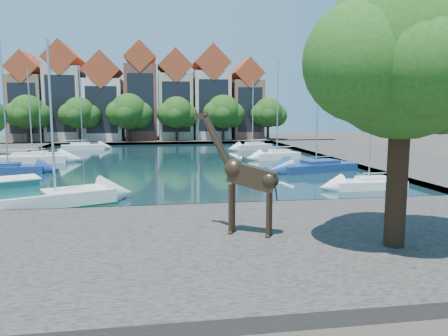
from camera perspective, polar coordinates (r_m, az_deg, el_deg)
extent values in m
plane|color=#38332B|center=(25.30, -4.70, -5.79)|extent=(160.00, 160.00, 0.00)
cube|color=black|center=(48.92, -6.87, 0.79)|extent=(38.00, 50.00, 0.08)
cube|color=#4D4643|center=(18.51, -3.02, -10.06)|extent=(50.00, 14.00, 0.50)
cube|color=#4D4643|center=(80.75, -7.77, 3.65)|extent=(60.00, 16.00, 0.50)
cube|color=#4D4643|center=(55.74, 19.76, 1.45)|extent=(14.00, 52.00, 0.50)
cylinder|color=#332114|center=(18.31, 21.68, -1.15)|extent=(0.80, 0.80, 5.50)
sphere|color=#174F16|center=(18.23, 22.43, 13.52)|extent=(6.40, 6.40, 6.40)
sphere|color=#174F16|center=(19.47, 26.78, 10.98)|extent=(4.80, 4.80, 4.80)
sphere|color=#174F16|center=(17.00, 17.89, 13.10)|extent=(4.48, 4.48, 4.48)
cube|color=#806045|center=(83.27, -24.00, 7.14)|extent=(5.39, 9.00, 11.00)
cube|color=#9D3D1F|center=(83.55, -24.26, 11.74)|extent=(5.44, 9.18, 5.44)
cube|color=black|center=(78.94, -24.83, 7.09)|extent=(4.40, 0.05, 8.25)
cube|color=#BEAC92|center=(81.95, -19.94, 7.87)|extent=(5.88, 9.00, 12.50)
cube|color=#9D3D1F|center=(82.38, -20.18, 13.13)|extent=(5.94, 9.18, 5.94)
cube|color=black|center=(77.56, -20.56, 7.87)|extent=(4.80, 0.05, 9.38)
cube|color=silver|center=(81.00, -15.35, 7.35)|extent=(6.37, 9.00, 10.50)
cube|color=#9D3D1F|center=(81.26, -15.52, 12.06)|extent=(6.43, 9.18, 6.43)
cube|color=black|center=(76.54, -15.71, 7.33)|extent=(5.20, 0.05, 7.88)
cube|color=brown|center=(80.57, -10.73, 8.38)|extent=(5.39, 9.00, 13.00)
cube|color=#9D3D1F|center=(81.04, -10.87, 13.83)|extent=(5.44, 9.18, 5.44)
cube|color=black|center=(76.09, -10.83, 8.42)|extent=(4.40, 0.05, 9.75)
cube|color=tan|center=(80.62, -6.41, 7.93)|extent=(5.88, 9.00, 11.50)
cube|color=#9D3D1F|center=(80.96, -6.49, 12.94)|extent=(5.94, 9.18, 5.94)
cube|color=black|center=(76.15, -6.25, 7.95)|extent=(4.80, 0.05, 8.62)
cube|color=beige|center=(81.19, -1.78, 8.15)|extent=(6.37, 9.00, 12.00)
cube|color=#9D3D1F|center=(81.59, -1.81, 13.37)|extent=(6.43, 9.18, 6.43)
cube|color=black|center=(76.75, -1.35, 8.17)|extent=(5.20, 0.05, 9.00)
cube|color=brown|center=(82.27, 2.75, 7.62)|extent=(5.39, 9.00, 10.50)
cube|color=#9D3D1F|center=(82.51, 2.78, 12.11)|extent=(5.44, 9.18, 5.44)
cube|color=black|center=(77.89, 3.43, 7.60)|extent=(4.40, 0.05, 7.88)
cylinder|color=#332114|center=(77.79, -24.16, 4.25)|extent=(0.50, 0.50, 3.20)
sphere|color=#12360F|center=(77.70, -24.30, 6.67)|extent=(5.60, 5.60, 5.60)
sphere|color=#12360F|center=(77.58, -23.01, 6.32)|extent=(4.20, 4.20, 4.20)
sphere|color=#12360F|center=(77.73, -25.46, 6.40)|extent=(3.92, 3.92, 3.92)
cylinder|color=#332114|center=(76.11, -18.32, 4.48)|extent=(0.50, 0.50, 3.20)
sphere|color=#12360F|center=(76.02, -18.42, 6.85)|extent=(5.20, 5.20, 5.20)
sphere|color=#12360F|center=(76.08, -17.20, 6.51)|extent=(3.90, 3.90, 3.90)
sphere|color=#12360F|center=(75.87, -19.54, 6.61)|extent=(3.64, 3.64, 3.64)
cylinder|color=#332114|center=(75.24, -12.28, 4.66)|extent=(0.50, 0.50, 3.20)
sphere|color=#12360F|center=(75.15, -12.36, 7.25)|extent=(6.00, 6.00, 6.00)
sphere|color=#12360F|center=(75.38, -10.95, 6.83)|extent=(4.50, 4.50, 4.50)
sphere|color=#12360F|center=(74.86, -13.64, 6.98)|extent=(4.20, 4.20, 4.20)
cylinder|color=#332114|center=(75.23, -6.17, 4.79)|extent=(0.50, 0.50, 3.20)
sphere|color=#12360F|center=(75.13, -6.20, 7.24)|extent=(5.40, 5.40, 5.40)
sphere|color=#12360F|center=(75.54, -4.97, 6.85)|extent=(4.05, 4.05, 4.05)
sphere|color=#12360F|center=(74.67, -7.33, 7.01)|extent=(3.78, 3.78, 3.78)
cylinder|color=#332114|center=(76.05, -0.12, 4.86)|extent=(0.50, 0.50, 3.20)
sphere|color=#12360F|center=(75.96, -0.12, 7.38)|extent=(5.80, 5.80, 5.80)
sphere|color=#12360F|center=(76.55, 1.15, 6.95)|extent=(4.35, 4.35, 4.35)
sphere|color=#12360F|center=(75.33, -1.28, 7.16)|extent=(4.06, 4.06, 4.06)
cylinder|color=#332114|center=(77.70, 5.74, 4.89)|extent=(0.50, 0.50, 3.20)
sphere|color=#12360F|center=(77.61, 5.78, 7.22)|extent=(5.20, 5.20, 5.20)
sphere|color=#12360F|center=(78.32, 6.82, 6.83)|extent=(3.90, 3.90, 3.90)
sphere|color=#12360F|center=(76.87, 4.81, 7.03)|extent=(3.64, 3.64, 3.64)
cylinder|color=#35271A|center=(18.91, 0.82, -5.44)|extent=(0.17, 0.17, 2.19)
cylinder|color=#35271A|center=(19.33, 1.24, -5.15)|extent=(0.17, 0.17, 2.19)
cylinder|color=#35271A|center=(18.48, 5.77, -5.79)|extent=(0.17, 0.17, 2.19)
cylinder|color=#35271A|center=(18.91, 6.08, -5.48)|extent=(0.17, 0.17, 2.19)
cube|color=#35271A|center=(18.60, 3.65, -1.11)|extent=(2.14, 1.49, 1.28)
cylinder|color=#35271A|center=(18.89, -0.87, 3.39)|extent=(1.38, 0.93, 2.26)
cube|color=#35271A|center=(19.11, -3.01, 6.75)|extent=(0.62, 0.45, 0.35)
cube|color=white|center=(27.91, -23.21, -3.73)|extent=(9.02, 6.06, 1.16)
cube|color=#16625F|center=(27.53, -26.45, -2.47)|extent=(3.62, 3.06, 1.07)
cylinder|color=#B2B2B7|center=(27.62, -21.63, 6.19)|extent=(0.14, 0.14, 8.90)
cube|color=navy|center=(44.16, -26.35, -0.08)|extent=(6.31, 2.51, 0.88)
cube|color=navy|center=(44.13, -26.37, 0.30)|extent=(2.79, 1.67, 0.49)
cylinder|color=#B2B2B7|center=(43.83, -26.80, 7.41)|extent=(0.12, 0.12, 11.05)
cube|color=silver|center=(51.86, -23.71, 1.19)|extent=(7.24, 2.86, 1.02)
cube|color=silver|center=(51.82, -23.73, 1.57)|extent=(3.20, 1.90, 0.56)
cylinder|color=#B2B2B7|center=(51.59, -24.00, 6.57)|extent=(0.14, 0.14, 9.16)
cube|color=silver|center=(55.85, -22.68, 1.57)|extent=(4.58, 2.68, 0.82)
cube|color=silver|center=(55.82, -22.69, 1.85)|extent=(2.12, 1.55, 0.45)
cylinder|color=#B2B2B7|center=(55.59, -22.92, 6.29)|extent=(0.11, 0.11, 8.76)
cube|color=white|center=(65.60, -17.98, 2.69)|extent=(6.05, 3.57, 0.97)
cube|color=white|center=(65.58, -17.99, 2.97)|extent=(2.80, 2.07, 0.54)
cylinder|color=#B2B2B7|center=(65.39, -18.20, 7.76)|extent=(0.13, 0.13, 11.08)
cube|color=white|center=(33.78, 18.37, -1.91)|extent=(5.35, 2.00, 0.79)
cube|color=white|center=(33.74, 18.39, -1.46)|extent=(2.35, 1.36, 0.44)
cylinder|color=#B2B2B7|center=(33.36, 18.70, 5.72)|extent=(0.11, 0.11, 8.54)
cube|color=navy|center=(41.94, 11.93, 0.23)|extent=(8.08, 4.59, 0.93)
cube|color=navy|center=(41.91, 11.94, 0.65)|extent=(3.72, 2.69, 0.52)
cylinder|color=#B2B2B7|center=(41.61, 12.17, 8.91)|extent=(0.12, 0.12, 12.16)
cube|color=white|center=(51.28, 6.91, 1.71)|extent=(5.68, 3.13, 0.99)
cube|color=white|center=(51.24, 6.92, 2.08)|extent=(2.60, 1.85, 0.55)
cylinder|color=#B2B2B7|center=(51.00, 7.01, 7.83)|extent=(0.13, 0.13, 10.38)
cube|color=silver|center=(62.51, 3.74, 2.83)|extent=(5.90, 3.73, 1.01)
cube|color=silver|center=(62.48, 3.75, 3.14)|extent=(2.75, 2.11, 0.56)
cylinder|color=#B2B2B7|center=(62.29, 3.78, 7.19)|extent=(0.13, 0.13, 8.95)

